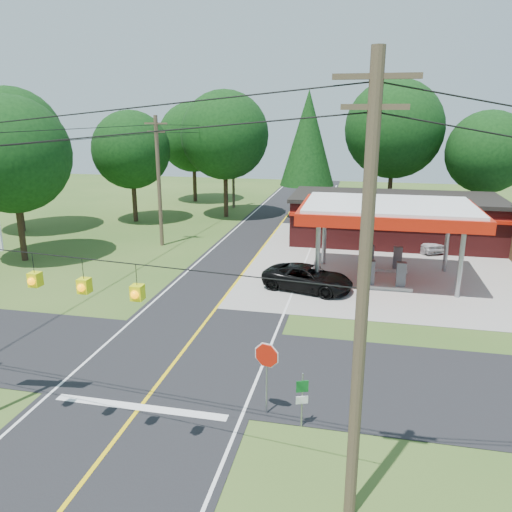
% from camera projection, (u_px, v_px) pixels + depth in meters
% --- Properties ---
extents(ground, '(120.00, 120.00, 0.00)m').
position_uv_depth(ground, '(176.00, 361.00, 21.25)').
color(ground, '#2E501C').
rests_on(ground, ground).
extents(main_highway, '(8.00, 120.00, 0.02)m').
position_uv_depth(main_highway, '(176.00, 361.00, 21.25)').
color(main_highway, black).
rests_on(main_highway, ground).
extents(cross_road, '(70.00, 7.00, 0.02)m').
position_uv_depth(cross_road, '(176.00, 360.00, 21.25)').
color(cross_road, black).
rests_on(cross_road, ground).
extents(lane_center_yellow, '(0.15, 110.00, 0.00)m').
position_uv_depth(lane_center_yellow, '(176.00, 360.00, 21.24)').
color(lane_center_yellow, yellow).
rests_on(lane_center_yellow, main_highway).
extents(gas_canopy, '(10.60, 7.40, 4.88)m').
position_uv_depth(gas_canopy, '(388.00, 213.00, 30.48)').
color(gas_canopy, gray).
rests_on(gas_canopy, ground).
extents(convenience_store, '(16.40, 7.55, 3.80)m').
position_uv_depth(convenience_store, '(394.00, 219.00, 40.31)').
color(convenience_store, '#541818').
rests_on(convenience_store, ground).
extents(utility_pole_near_right, '(1.80, 0.30, 11.50)m').
position_uv_depth(utility_pole_near_right, '(362.00, 303.00, 11.52)').
color(utility_pole_near_right, '#473828').
rests_on(utility_pole_near_right, ground).
extents(utility_pole_far_left, '(1.80, 0.30, 10.00)m').
position_uv_depth(utility_pole_far_left, '(159.00, 180.00, 38.32)').
color(utility_pole_far_left, '#473828').
rests_on(utility_pole_far_left, ground).
extents(utility_pole_north, '(0.30, 0.30, 9.50)m').
position_uv_depth(utility_pole_north, '(233.00, 164.00, 54.12)').
color(utility_pole_north, '#473828').
rests_on(utility_pole_north, ground).
extents(overhead_beacons, '(17.04, 2.04, 1.03)m').
position_uv_depth(overhead_beacons, '(57.00, 259.00, 14.09)').
color(overhead_beacons, black).
rests_on(overhead_beacons, ground).
extents(treeline_backdrop, '(70.27, 51.59, 13.30)m').
position_uv_depth(treeline_backdrop, '(285.00, 146.00, 41.57)').
color(treeline_backdrop, '#332316').
rests_on(treeline_backdrop, ground).
extents(suv_car, '(6.47, 6.47, 1.48)m').
position_uv_depth(suv_car, '(308.00, 278.00, 29.54)').
color(suv_car, black).
rests_on(suv_car, ground).
extents(sedan_car, '(6.07, 6.07, 1.51)m').
position_uv_depth(sedan_car, '(421.00, 240.00, 38.37)').
color(sedan_car, silver).
rests_on(sedan_car, ground).
extents(octagonal_stop_sign, '(0.91, 0.29, 2.74)m').
position_uv_depth(octagonal_stop_sign, '(267.00, 361.00, 16.94)').
color(octagonal_stop_sign, gray).
rests_on(octagonal_stop_sign, ground).
extents(route_sign_post, '(0.40, 0.17, 2.01)m').
position_uv_depth(route_sign_post, '(302.00, 396.00, 16.45)').
color(route_sign_post, gray).
rests_on(route_sign_post, ground).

